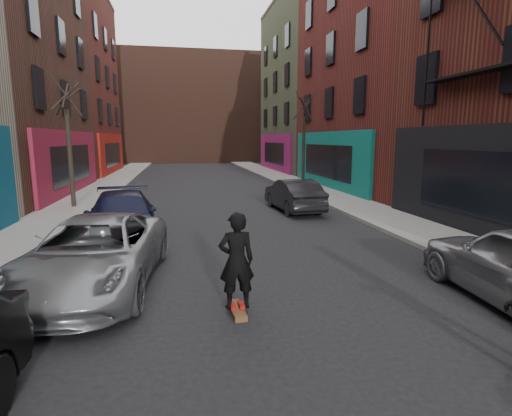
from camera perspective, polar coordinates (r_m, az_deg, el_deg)
name	(u,v)px	position (r m, az deg, el deg)	size (l,w,h in m)	color
sidewalk_left	(115,180)	(31.05, -19.50, 3.74)	(2.50, 84.00, 0.13)	gray
sidewalk_right	(280,177)	(31.67, 3.51, 4.40)	(2.50, 84.00, 0.13)	gray
building_far	(189,110)	(56.71, -9.50, 13.69)	(40.00, 10.00, 14.00)	#47281E
tree_left_far	(68,131)	(19.12, -25.26, 9.89)	(2.00, 2.00, 6.50)	black
tree_right_far	(304,131)	(25.75, 6.84, 10.82)	(2.00, 2.00, 6.80)	black
parked_left_far	(95,253)	(8.94, -22.04, -6.02)	(2.40, 5.21, 1.45)	gray
parked_left_end	(122,217)	(12.79, -18.63, -1.20)	(2.02, 4.97, 1.44)	black
parked_right_end	(293,195)	(17.19, 5.37, 1.87)	(1.45, 4.17, 1.37)	black
skateboard	(237,310)	(7.33, -2.74, -14.37)	(0.22, 0.80, 0.10)	brown
skateboarder	(237,261)	(7.01, -2.80, -7.53)	(0.63, 0.41, 1.73)	black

